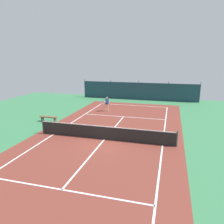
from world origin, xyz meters
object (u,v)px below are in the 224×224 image
(tennis_player, at_px, (107,103))
(tennis_ball_near_player, at_px, (162,106))
(tennis_ball_midcourt, at_px, (135,131))
(parked_car, at_px, (127,90))
(tennis_net, at_px, (104,133))
(courtside_bench, at_px, (49,118))

(tennis_player, bearing_deg, tennis_ball_near_player, -162.71)
(tennis_ball_midcourt, height_order, parked_car, parked_car)
(tennis_net, distance_m, courtside_bench, 6.95)
(tennis_net, relative_size, courtside_bench, 6.33)
(tennis_net, height_order, tennis_ball_near_player, tennis_net)
(tennis_net, relative_size, tennis_player, 6.17)
(tennis_player, distance_m, courtside_bench, 6.72)
(tennis_net, xyz_separation_m, tennis_player, (-2.31, 8.28, 0.45))
(parked_car, bearing_deg, tennis_ball_midcourt, -68.70)
(tennis_player, bearing_deg, parked_car, -108.60)
(parked_car, bearing_deg, tennis_net, -75.79)
(tennis_player, xyz_separation_m, courtside_bench, (-4.00, -5.36, -0.59))
(tennis_player, xyz_separation_m, tennis_ball_midcourt, (4.17, -6.03, -0.93))
(tennis_player, height_order, courtside_bench, tennis_player)
(tennis_player, relative_size, tennis_ball_midcourt, 24.85)
(tennis_ball_near_player, xyz_separation_m, tennis_ball_midcourt, (-1.65, -10.12, 0.00))
(tennis_ball_near_player, bearing_deg, tennis_ball_midcourt, -99.27)
(courtside_bench, bearing_deg, tennis_player, 53.25)
(tennis_net, bearing_deg, tennis_ball_near_player, 74.12)
(tennis_net, relative_size, tennis_ball_midcourt, 153.33)
(tennis_ball_near_player, distance_m, tennis_ball_midcourt, 10.26)
(tennis_player, bearing_deg, tennis_net, 87.79)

